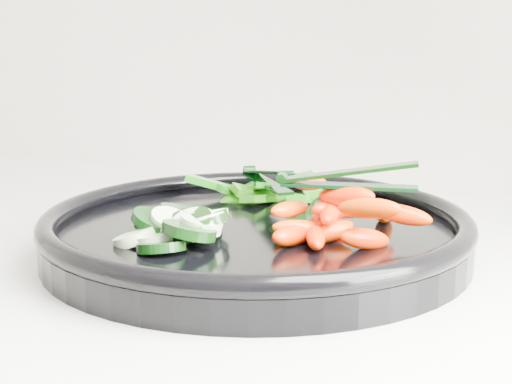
% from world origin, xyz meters
% --- Properties ---
extents(veggie_tray, '(0.42, 0.42, 0.04)m').
position_xyz_m(veggie_tray, '(-0.14, 1.67, 0.95)').
color(veggie_tray, black).
rests_on(veggie_tray, counter).
extents(cucumber_pile, '(0.11, 0.12, 0.04)m').
position_xyz_m(cucumber_pile, '(-0.19, 1.61, 0.96)').
color(cucumber_pile, black).
rests_on(cucumber_pile, veggie_tray).
extents(carrot_pile, '(0.13, 0.15, 0.05)m').
position_xyz_m(carrot_pile, '(-0.06, 1.66, 0.97)').
color(carrot_pile, '#DC4700').
rests_on(carrot_pile, veggie_tray).
extents(pepper_pile, '(0.15, 0.10, 0.04)m').
position_xyz_m(pepper_pile, '(-0.18, 1.77, 0.96)').
color(pepper_pile, '#12700A').
rests_on(pepper_pile, veggie_tray).
extents(tong_carrot, '(0.11, 0.04, 0.02)m').
position_xyz_m(tong_carrot, '(-0.06, 1.67, 1.00)').
color(tong_carrot, black).
rests_on(tong_carrot, carrot_pile).
extents(tong_pepper, '(0.09, 0.09, 0.02)m').
position_xyz_m(tong_pepper, '(-0.17, 1.76, 0.98)').
color(tong_pepper, black).
rests_on(tong_pepper, pepper_pile).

